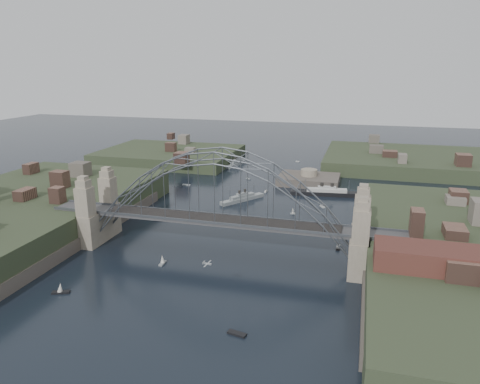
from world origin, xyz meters
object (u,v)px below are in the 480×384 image
bridge (219,203)px  naval_cruiser_far (237,163)px  naval_cruiser_near (242,199)px  ocean_liner (327,193)px  fort_island (308,184)px  wharf_shed (433,259)px

bridge → naval_cruiser_far: 96.38m
naval_cruiser_near → ocean_liner: ocean_liner is taller
bridge → naval_cruiser_far: (-22.39, 93.04, -11.47)m
fort_island → wharf_shed: (32.00, -84.00, 10.34)m
bridge → wharf_shed: bearing=-17.7°
naval_cruiser_far → ocean_liner: bearing=-41.5°
bridge → naval_cruiser_near: size_ratio=5.49×
bridge → naval_cruiser_near: bearing=98.1°
bridge → fort_island: 72.14m
wharf_shed → naval_cruiser_far: 126.29m
ocean_liner → naval_cruiser_near: bearing=-152.0°
bridge → ocean_liner: size_ratio=3.44×
naval_cruiser_near → naval_cruiser_far: (-16.45, 51.07, 0.06)m
naval_cruiser_far → ocean_liner: size_ratio=0.67×
fort_island → wharf_shed: wharf_shed is taller
naval_cruiser_near → fort_island: bearing=57.4°
bridge → naval_cruiser_near: 43.93m
wharf_shed → naval_cruiser_far: (-66.39, 107.04, -9.15)m
bridge → wharf_shed: 46.23m
bridge → naval_cruiser_far: bearing=103.5°
ocean_liner → naval_cruiser_far: bearing=138.5°
wharf_shed → naval_cruiser_near: (-49.94, 55.97, -9.21)m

